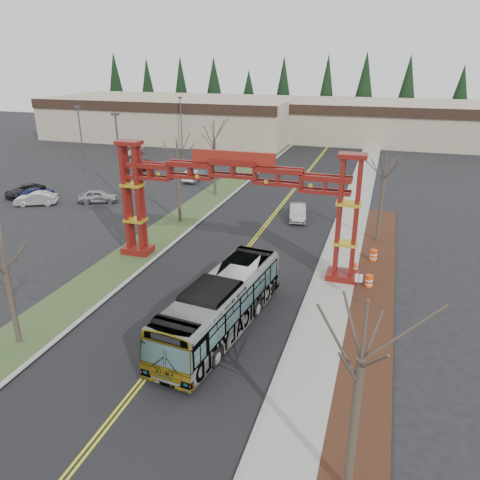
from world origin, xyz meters
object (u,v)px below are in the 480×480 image
at_px(parked_car_near_b, 36,199).
at_px(parked_car_near_c, 25,191).
at_px(parked_car_mid_a, 146,164).
at_px(parked_car_far_a, 194,175).
at_px(transit_bus, 221,305).
at_px(light_pole_mid, 81,134).
at_px(silver_sedan, 298,212).
at_px(barrel_north, 373,256).
at_px(parked_car_far_b, 131,151).
at_px(bare_tree_median_near, 4,265).
at_px(light_pole_near, 118,150).
at_px(light_pole_far, 181,120).
at_px(bare_tree_right_far, 384,178).
at_px(parked_car_near_a, 98,196).
at_px(parked_car_mid_b, 37,193).
at_px(barrel_south, 369,282).
at_px(retail_building_east, 391,122).
at_px(bare_tree_median_far, 214,141).
at_px(barrel_mid, 353,269).
at_px(street_sign, 358,282).
at_px(retail_building_west, 174,117).
at_px(bare_tree_right_near, 361,360).
at_px(bare_tree_median_mid, 177,161).
at_px(gateway_arch, 233,188).

height_order(parked_car_near_b, parked_car_near_c, parked_car_near_b).
bearing_deg(parked_car_mid_a, parked_car_far_a, 164.90).
height_order(transit_bus, light_pole_mid, light_pole_mid).
height_order(silver_sedan, barrel_north, silver_sedan).
distance_m(parked_car_near_b, barrel_north, 34.88).
height_order(parked_car_far_b, light_pole_mid, light_pole_mid).
distance_m(parked_car_near_c, barrel_north, 38.84).
height_order(bare_tree_median_near, light_pole_near, light_pole_near).
relative_size(parked_car_far_a, light_pole_far, 0.52).
height_order(transit_bus, bare_tree_right_far, bare_tree_right_far).
bearing_deg(parked_car_near_a, bare_tree_median_near, -178.94).
bearing_deg(light_pole_near, transit_bus, -48.55).
xyz_separation_m(parked_car_mid_a, bare_tree_median_near, (13.86, -40.44, 4.00)).
bearing_deg(parked_car_mid_b, silver_sedan, -159.31).
distance_m(silver_sedan, parked_car_far_b, 38.95).
distance_m(bare_tree_right_far, barrel_south, 10.39).
height_order(retail_building_east, parked_car_near_b, retail_building_east).
distance_m(parked_car_near_c, parked_car_mid_b, 2.09).
height_order(parked_car_near_b, barrel_south, parked_car_near_b).
bearing_deg(bare_tree_median_near, bare_tree_median_far, 90.00).
relative_size(parked_car_near_b, barrel_mid, 4.61).
bearing_deg(bare_tree_right_far, bare_tree_median_near, -129.89).
height_order(street_sign, barrel_south, street_sign).
xyz_separation_m(barrel_south, barrel_north, (0.08, 4.57, 0.02)).
relative_size(transit_bus, parked_car_mid_a, 2.58).
bearing_deg(parked_car_far_a, parked_car_mid_b, 41.74).
xyz_separation_m(parked_car_near_b, barrel_mid, (33.31, -7.34, -0.24)).
bearing_deg(barrel_north, parked_car_mid_b, 169.80).
bearing_deg(parked_car_near_c, barrel_north, 2.72).
distance_m(transit_bus, silver_sedan, 20.78).
relative_size(retail_building_west, retail_building_east, 1.21).
bearing_deg(parked_car_mid_a, bare_tree_right_near, 136.23).
bearing_deg(street_sign, bare_tree_median_mid, 147.35).
xyz_separation_m(retail_building_west, light_pole_near, (12.64, -40.51, 1.55)).
distance_m(parked_car_far_b, light_pole_far, 9.89).
distance_m(street_sign, barrel_mid, 4.23).
bearing_deg(parked_car_far_b, street_sign, -45.51).
bearing_deg(silver_sedan, parked_car_far_b, 132.50).
relative_size(silver_sedan, light_pole_near, 0.47).
relative_size(parked_car_mid_a, bare_tree_right_far, 0.61).
distance_m(transit_bus, barrel_mid, 11.73).
distance_m(retail_building_east, barrel_south, 62.71).
bearing_deg(parked_car_mid_b, bare_tree_right_near, 159.81).
height_order(gateway_arch, light_pole_mid, gateway_arch).
bearing_deg(parked_car_mid_a, parked_car_near_a, 110.89).
distance_m(light_pole_mid, barrel_south, 46.67).
relative_size(bare_tree_median_near, street_sign, 3.29).
xyz_separation_m(parked_car_near_b, bare_tree_right_far, (34.68, 0.01, 4.78)).
relative_size(parked_car_near_b, bare_tree_right_far, 0.57).
distance_m(bare_tree_right_far, light_pole_mid, 42.50).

